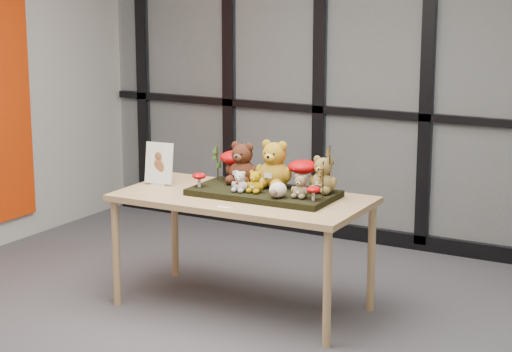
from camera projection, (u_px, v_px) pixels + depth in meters
The scene contains 23 objects.
floor at pixel (202, 346), 5.38m from camera, with size 5.00×5.00×0.00m, color #4A4A4E.
room_shell at pixel (198, 55), 5.02m from camera, with size 5.00×5.00×5.00m.
glass_partition at pixel (372, 66), 7.18m from camera, with size 4.90×0.06×2.78m.
display_table at pixel (243, 206), 5.86m from camera, with size 1.60×0.83×0.74m.
diorama_tray at pixel (264, 193), 5.83m from camera, with size 0.91×0.46×0.04m, color black.
bear_pooh_yellow at pixel (275, 162), 5.87m from camera, with size 0.26×0.23×0.33m, color #B3821C, non-canonical shape.
bear_brown_medium at pixel (242, 161), 5.98m from camera, with size 0.23×0.21×0.30m, color #451F12, non-canonical shape.
bear_tan_back at pixel (323, 173), 5.74m from camera, with size 0.19×0.17×0.25m, color olive, non-canonical shape.
bear_small_yellow at pixel (255, 180), 5.75m from camera, with size 0.12×0.11×0.15m, color #BD900A, non-canonical shape.
bear_white_bow at pixel (240, 180), 5.77m from camera, with size 0.11×0.10×0.15m, color silver, non-canonical shape.
bear_beige_small at pixel (301, 185), 5.61m from camera, with size 0.12×0.11×0.16m, color olive, non-canonical shape.
plush_cream_hedgehog at pixel (278, 189), 5.62m from camera, with size 0.08×0.07×0.11m, color white, non-canonical shape.
mushroom_back_left at pixel (235, 164), 6.06m from camera, with size 0.20×0.20×0.22m, color #AA0507, non-canonical shape.
mushroom_back_right at pixel (303, 173), 5.82m from camera, with size 0.19×0.19×0.21m, color #AA0507, non-canonical shape.
mushroom_front_left at pixel (199, 179), 5.91m from camera, with size 0.09×0.09×0.10m, color #AA0507, non-canonical shape.
mushroom_front_right at pixel (313, 193), 5.55m from camera, with size 0.09×0.09×0.10m, color #AA0507, non-canonical shape.
sprig_green_far_left at pixel (218, 163), 6.10m from camera, with size 0.05×0.05×0.23m, color #153E0E, non-canonical shape.
sprig_green_mid_left at pixel (242, 162), 6.06m from camera, with size 0.05×0.05×0.26m, color #153E0E, non-canonical shape.
sprig_dry_far_right at pixel (329, 170), 5.70m from camera, with size 0.05×0.05×0.30m, color brown, non-canonical shape.
sprig_dry_mid_right at pixel (323, 180), 5.60m from camera, with size 0.05×0.05×0.23m, color brown, non-canonical shape.
sprig_green_centre at pixel (271, 170), 5.98m from camera, with size 0.05×0.05×0.18m, color #153E0E, non-canonical shape.
sign_holder at pixel (159, 165), 6.13m from camera, with size 0.20×0.07×0.28m.
label_card at pixel (224, 207), 5.55m from camera, with size 0.09×0.03×0.00m, color white.
Camera 1 is at (2.76, -4.24, 2.10)m, focal length 65.00 mm.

